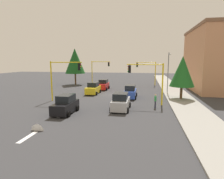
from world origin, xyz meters
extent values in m
plane|color=#353538|center=(0.00, 0.00, 0.00)|extent=(120.00, 120.00, 0.00)
cube|color=gray|center=(-5.00, 10.50, 0.07)|extent=(80.00, 4.00, 0.15)
cube|color=silver|center=(12.30, -3.00, 0.01)|extent=(2.20, 0.36, 0.01)
cone|color=silver|center=(11.00, -3.00, 0.01)|extent=(0.01, 1.10, 1.10)
cube|color=silver|center=(18.30, -3.00, 0.01)|extent=(2.20, 0.36, 0.01)
cone|color=silver|center=(17.00, -3.00, 0.01)|extent=(0.01, 1.10, 1.10)
cube|color=tan|center=(-8.92, 18.50, 5.65)|extent=(16.32, 9.00, 11.30)
cube|color=brown|center=(-8.92, 18.50, 11.55)|extent=(16.62, 9.30, 0.50)
cylinder|color=yellow|center=(6.00, 7.50, 2.63)|extent=(0.18, 0.18, 5.26)
cylinder|color=yellow|center=(6.00, 5.25, 5.11)|extent=(0.12, 4.50, 0.12)
cube|color=black|center=(6.00, 3.36, 4.53)|extent=(0.36, 0.32, 0.96)
sphere|color=red|center=(6.00, 3.18, 4.83)|extent=(0.18, 0.18, 0.18)
sphere|color=yellow|center=(6.00, 3.18, 4.53)|extent=(0.18, 0.18, 0.18)
sphere|color=green|center=(6.00, 3.18, 4.23)|extent=(0.18, 0.18, 0.18)
cylinder|color=yellow|center=(6.00, -7.50, 2.76)|extent=(0.18, 0.18, 5.52)
cylinder|color=yellow|center=(6.00, -5.25, 5.37)|extent=(0.12, 4.50, 0.12)
cube|color=black|center=(6.00, -3.36, 4.79)|extent=(0.36, 0.32, 0.96)
sphere|color=red|center=(6.00, -3.18, 5.09)|extent=(0.18, 0.18, 0.18)
sphere|color=yellow|center=(6.00, -3.18, 4.79)|extent=(0.18, 0.18, 0.18)
sphere|color=green|center=(6.00, -3.18, 4.49)|extent=(0.18, 0.18, 0.18)
cylinder|color=yellow|center=(-14.00, 7.50, 2.69)|extent=(0.18, 0.18, 5.38)
cylinder|color=yellow|center=(-14.00, 5.25, 5.23)|extent=(0.12, 4.50, 0.12)
cube|color=black|center=(-14.00, 3.36, 4.65)|extent=(0.36, 0.32, 0.96)
sphere|color=red|center=(-14.00, 3.18, 4.95)|extent=(0.18, 0.18, 0.18)
sphere|color=yellow|center=(-14.00, 3.18, 4.65)|extent=(0.18, 0.18, 0.18)
sphere|color=green|center=(-14.00, 3.18, 4.35)|extent=(0.18, 0.18, 0.18)
cylinder|color=yellow|center=(-14.00, -7.50, 2.77)|extent=(0.18, 0.18, 5.54)
cylinder|color=yellow|center=(-14.00, -5.25, 5.39)|extent=(0.12, 4.50, 0.12)
cube|color=black|center=(-14.00, -3.36, 4.81)|extent=(0.36, 0.32, 0.96)
sphere|color=red|center=(-14.00, -3.18, 5.11)|extent=(0.18, 0.18, 0.18)
sphere|color=yellow|center=(-14.00, -3.18, 4.81)|extent=(0.18, 0.18, 0.18)
sphere|color=green|center=(-14.00, -3.18, 4.51)|extent=(0.18, 0.18, 0.18)
cylinder|color=slate|center=(-4.00, 9.20, 3.50)|extent=(0.14, 0.14, 7.00)
cylinder|color=slate|center=(-3.10, 9.20, 6.80)|extent=(1.80, 0.10, 0.10)
ellipsoid|color=silver|center=(-2.20, 9.20, 6.65)|extent=(0.56, 0.28, 0.20)
cylinder|color=brown|center=(-12.00, -11.00, 1.44)|extent=(0.36, 0.36, 2.88)
cone|color=#19511E|center=(-12.00, -11.00, 5.57)|extent=(4.61, 4.61, 5.77)
cylinder|color=brown|center=(2.00, 10.50, 1.07)|extent=(0.36, 0.36, 2.15)
cone|color=#1E6023|center=(2.00, 10.50, 4.10)|extent=(3.44, 3.44, 4.30)
cube|color=yellow|center=(-0.50, -3.38, 0.69)|extent=(4.08, 1.76, 1.05)
cube|color=black|center=(-0.70, -3.38, 1.60)|extent=(2.12, 1.55, 0.76)
cylinder|color=black|center=(0.77, -2.44, 0.30)|extent=(0.60, 0.20, 0.60)
cylinder|color=black|center=(0.77, -4.32, 0.30)|extent=(0.60, 0.20, 0.60)
cylinder|color=black|center=(-1.76, -2.44, 0.30)|extent=(0.60, 0.20, 0.60)
cylinder|color=black|center=(-1.76, -4.32, 0.30)|extent=(0.60, 0.20, 0.60)
cube|color=blue|center=(1.87, 3.16, 0.69)|extent=(4.14, 1.64, 1.05)
cube|color=black|center=(2.07, 3.16, 1.60)|extent=(2.15, 1.44, 0.76)
cylinder|color=black|center=(0.58, 2.28, 0.30)|extent=(0.60, 0.20, 0.60)
cylinder|color=black|center=(0.58, 4.04, 0.30)|extent=(0.60, 0.20, 0.60)
cylinder|color=black|center=(3.15, 2.28, 0.30)|extent=(0.60, 0.20, 0.60)
cylinder|color=black|center=(3.15, 4.04, 0.30)|extent=(0.60, 0.20, 0.60)
cube|color=black|center=(11.76, -2.93, 0.69)|extent=(3.97, 1.67, 1.05)
cube|color=black|center=(11.56, -2.93, 1.60)|extent=(2.06, 1.47, 0.76)
cylinder|color=black|center=(12.99, -2.04, 0.30)|extent=(0.60, 0.20, 0.60)
cylinder|color=black|center=(12.99, -3.83, 0.30)|extent=(0.60, 0.20, 0.60)
cylinder|color=black|center=(10.53, -2.04, 0.30)|extent=(0.60, 0.20, 0.60)
cylinder|color=black|center=(10.53, -3.83, 0.30)|extent=(0.60, 0.20, 0.60)
cube|color=#B2B5BA|center=(9.12, 2.68, 0.69)|extent=(4.05, 1.77, 1.05)
cube|color=black|center=(9.32, 2.68, 1.60)|extent=(2.11, 1.56, 0.76)
cylinder|color=black|center=(7.86, 1.73, 0.30)|extent=(0.60, 0.20, 0.60)
cylinder|color=black|center=(7.86, 3.62, 0.30)|extent=(0.60, 0.20, 0.60)
cylinder|color=black|center=(10.38, 1.73, 0.30)|extent=(0.60, 0.20, 0.60)
cylinder|color=black|center=(10.38, 3.62, 0.30)|extent=(0.60, 0.20, 0.60)
cube|color=red|center=(-5.62, -2.79, 0.69)|extent=(3.84, 1.72, 1.05)
cube|color=black|center=(-5.81, -2.79, 1.60)|extent=(2.00, 1.51, 0.76)
cylinder|color=black|center=(-4.42, -1.87, 0.30)|extent=(0.60, 0.20, 0.60)
cylinder|color=black|center=(-4.42, -3.71, 0.30)|extent=(0.60, 0.20, 0.60)
cylinder|color=black|center=(-6.81, -1.87, 0.30)|extent=(0.60, 0.20, 0.60)
cylinder|color=black|center=(-6.81, -3.71, 0.30)|extent=(0.60, 0.20, 0.60)
cylinder|color=#262638|center=(7.79, 6.61, 0.42)|extent=(0.16, 0.16, 0.85)
cylinder|color=#262638|center=(7.59, 6.61, 0.42)|extent=(0.16, 0.16, 0.85)
cube|color=green|center=(7.69, 6.61, 1.15)|extent=(0.40, 0.24, 0.60)
sphere|color=tan|center=(7.69, 6.61, 1.59)|extent=(0.22, 0.22, 0.22)
camera|label=1|loc=(30.14, 5.47, 5.54)|focal=30.21mm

